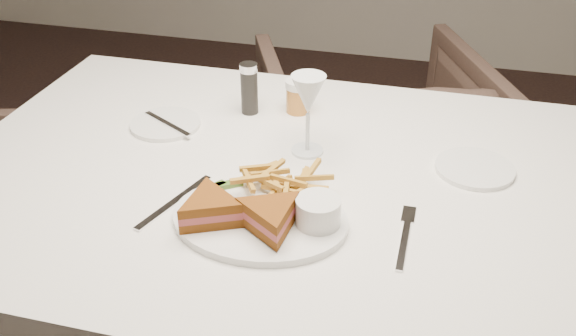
# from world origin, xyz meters

# --- Properties ---
(table) EXTENTS (1.44, 0.96, 0.75)m
(table) POSITION_xyz_m (0.21, -0.03, 0.38)
(table) COLOR white
(table) RESTS_ON ground
(chair_far) EXTENTS (0.92, 0.90, 0.73)m
(chair_far) POSITION_xyz_m (0.27, 0.83, 0.37)
(chair_far) COLOR #47332B
(chair_far) RESTS_ON ground
(table_setting) EXTENTS (0.85, 0.64, 0.18)m
(table_setting) POSITION_xyz_m (0.19, -0.09, 0.79)
(table_setting) COLOR white
(table_setting) RESTS_ON table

